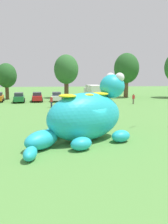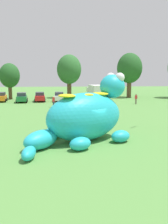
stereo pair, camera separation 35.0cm
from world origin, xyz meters
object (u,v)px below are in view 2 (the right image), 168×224
object	(u,v)px
giant_inflatable_creature	(85,116)
box_truck	(96,92)
car_red	(40,97)
spectator_mid_field	(136,99)
spectator_by_cars	(104,111)
car_orange	(1,97)
car_green	(22,97)
car_white	(59,97)
spectator_near_inflatable	(54,102)

from	to	relation	value
giant_inflatable_creature	box_truck	world-z (taller)	giant_inflatable_creature
car_red	box_truck	bearing A→B (deg)	1.28
spectator_mid_field	box_truck	bearing A→B (deg)	137.43
giant_inflatable_creature	spectator_by_cars	xyz separation A→B (m)	(2.90, 8.58, -1.00)
giant_inflatable_creature	car_orange	xyz separation A→B (m)	(-12.85, 27.15, -0.99)
car_red	car_green	bearing A→B (deg)	-162.76
box_truck	spectator_mid_field	bearing A→B (deg)	-42.57
car_orange	giant_inflatable_creature	bearing A→B (deg)	-64.68
car_orange	car_green	distance (m)	4.09
giant_inflatable_creature	car_red	distance (m)	27.54
giant_inflatable_creature	box_truck	xyz separation A→B (m)	(4.37, 27.11, -0.25)
spectator_by_cars	car_white	bearing A→B (deg)	106.13
car_green	spectator_near_inflatable	world-z (taller)	car_green
giant_inflatable_creature	spectator_by_cars	world-z (taller)	giant_inflatable_creature
car_white	spectator_mid_field	xyz separation A→B (m)	(12.76, -5.23, -0.01)
car_white	spectator_mid_field	world-z (taller)	car_white
box_truck	spectator_by_cars	xyz separation A→B (m)	(-1.47, -18.54, -0.75)
giant_inflatable_creature	box_truck	size ratio (longest dim) A/B	1.27
box_truck	spectator_by_cars	bearing A→B (deg)	-94.53
car_orange	box_truck	bearing A→B (deg)	-0.13
car_white	spectator_by_cars	bearing A→B (deg)	-73.87
giant_inflatable_creature	spectator_by_cars	distance (m)	9.11
spectator_mid_field	car_white	bearing A→B (deg)	157.74
car_orange	car_red	bearing A→B (deg)	-2.21
car_red	spectator_mid_field	bearing A→B (deg)	-18.06
car_green	spectator_by_cars	distance (m)	21.01
box_truck	giant_inflatable_creature	bearing A→B (deg)	-99.15
spectator_near_inflatable	car_red	bearing A→B (deg)	108.73
car_green	spectator_near_inflatable	bearing A→B (deg)	-51.18
car_red	spectator_near_inflatable	size ratio (longest dim) A/B	2.47
spectator_near_inflatable	car_white	bearing A→B (deg)	85.13
box_truck	car_white	bearing A→B (deg)	-177.42
giant_inflatable_creature	spectator_mid_field	world-z (taller)	giant_inflatable_creature
car_red	spectator_near_inflatable	bearing A→B (deg)	-71.27
car_orange	car_white	xyz separation A→B (m)	(10.47, -0.34, 0.00)
box_truck	spectator_near_inflatable	xyz separation A→B (m)	(-7.44, -8.48, -0.75)
spectator_near_inflatable	spectator_by_cars	size ratio (longest dim) A/B	1.00
giant_inflatable_creature	car_red	bearing A→B (deg)	102.32
car_red	car_orange	bearing A→B (deg)	177.79
car_green	box_truck	xyz separation A→B (m)	(13.31, 1.18, 0.74)
car_white	box_truck	xyz separation A→B (m)	(6.74, 0.30, 0.74)
car_orange	car_white	distance (m)	10.48
car_green	spectator_by_cars	xyz separation A→B (m)	(11.84, -17.36, -0.01)
giant_inflatable_creature	car_green	bearing A→B (deg)	109.03
car_green	box_truck	size ratio (longest dim) A/B	0.65
giant_inflatable_creature	car_orange	distance (m)	30.06
car_green	box_truck	distance (m)	13.38
spectator_near_inflatable	spectator_mid_field	bearing A→B (deg)	12.35
giant_inflatable_creature	spectator_near_inflatable	bearing A→B (deg)	99.36
car_red	spectator_by_cars	xyz separation A→B (m)	(8.77, -18.31, -0.01)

